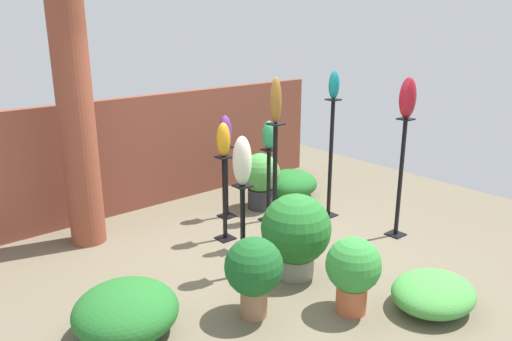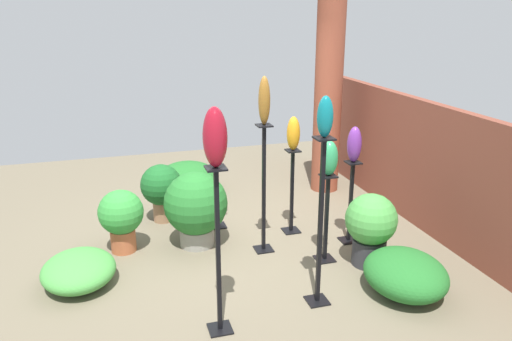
{
  "view_description": "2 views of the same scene",
  "coord_description": "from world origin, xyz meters",
  "px_view_note": "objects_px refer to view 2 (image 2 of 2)",
  "views": [
    {
      "loc": [
        -3.35,
        -3.74,
        2.58
      ],
      "look_at": [
        0.15,
        0.39,
        0.91
      ],
      "focal_mm": 35.0,
      "sensor_mm": 36.0,
      "label": 1
    },
    {
      "loc": [
        5.21,
        -1.28,
        2.63
      ],
      "look_at": [
        -0.12,
        0.32,
        0.8
      ],
      "focal_mm": 35.0,
      "sensor_mm": 36.0,
      "label": 2
    }
  ],
  "objects_px": {
    "brick_pillar": "(328,98)",
    "pedestal_violet": "(350,206)",
    "pedestal_ruby": "(218,259)",
    "art_vase_ruby": "(215,137)",
    "pedestal_amber": "(292,195)",
    "pedestal_jade": "(326,223)",
    "pedestal_ivory": "(217,193)",
    "art_vase_violet": "(354,144)",
    "potted_plant_walkway_edge": "(371,225)",
    "potted_plant_front_right": "(161,187)",
    "pedestal_bronze": "(264,194)",
    "art_vase_jade": "(329,158)",
    "potted_plant_front_left": "(196,206)",
    "art_vase_ivory": "(215,130)",
    "pedestal_teal": "(320,230)",
    "art_vase_teal": "(325,117)",
    "potted_plant_mid_left": "(121,216)",
    "art_vase_amber": "(293,133)"
  },
  "relations": [
    {
      "from": "brick_pillar",
      "to": "pedestal_violet",
      "type": "distance_m",
      "value": 2.02
    },
    {
      "from": "pedestal_violet",
      "to": "art_vase_amber",
      "type": "relative_size",
      "value": 2.46
    },
    {
      "from": "pedestal_ruby",
      "to": "art_vase_teal",
      "type": "distance_m",
      "value": 1.47
    },
    {
      "from": "pedestal_ivory",
      "to": "art_vase_teal",
      "type": "distance_m",
      "value": 2.38
    },
    {
      "from": "pedestal_ivory",
      "to": "art_vase_jade",
      "type": "height_order",
      "value": "art_vase_jade"
    },
    {
      "from": "pedestal_ruby",
      "to": "pedestal_teal",
      "type": "bearing_deg",
      "value": 99.34
    },
    {
      "from": "art_vase_ivory",
      "to": "potted_plant_front_left",
      "type": "distance_m",
      "value": 0.93
    },
    {
      "from": "pedestal_amber",
      "to": "art_vase_ruby",
      "type": "bearing_deg",
      "value": -37.24
    },
    {
      "from": "pedestal_teal",
      "to": "pedestal_bronze",
      "type": "height_order",
      "value": "pedestal_teal"
    },
    {
      "from": "brick_pillar",
      "to": "pedestal_bronze",
      "type": "height_order",
      "value": "brick_pillar"
    },
    {
      "from": "brick_pillar",
      "to": "pedestal_ivory",
      "type": "xyz_separation_m",
      "value": [
        0.89,
        -1.85,
        -0.94
      ]
    },
    {
      "from": "potted_plant_walkway_edge",
      "to": "potted_plant_front_right",
      "type": "bearing_deg",
      "value": -132.06
    },
    {
      "from": "pedestal_ruby",
      "to": "art_vase_ruby",
      "type": "xyz_separation_m",
      "value": [
        0.0,
        0.0,
        1.02
      ]
    },
    {
      "from": "pedestal_ivory",
      "to": "art_vase_jade",
      "type": "relative_size",
      "value": 2.71
    },
    {
      "from": "art_vase_violet",
      "to": "pedestal_ivory",
      "type": "bearing_deg",
      "value": -121.09
    },
    {
      "from": "pedestal_teal",
      "to": "potted_plant_front_left",
      "type": "xyz_separation_m",
      "value": [
        -1.49,
        -0.87,
        -0.25
      ]
    },
    {
      "from": "pedestal_amber",
      "to": "potted_plant_front_left",
      "type": "xyz_separation_m",
      "value": [
        0.03,
        -1.17,
        0.01
      ]
    },
    {
      "from": "potted_plant_front_left",
      "to": "potted_plant_front_right",
      "type": "distance_m",
      "value": 0.87
    },
    {
      "from": "pedestal_teal",
      "to": "art_vase_amber",
      "type": "distance_m",
      "value": 1.63
    },
    {
      "from": "potted_plant_walkway_edge",
      "to": "potted_plant_front_right",
      "type": "relative_size",
      "value": 1.05
    },
    {
      "from": "art_vase_ruby",
      "to": "potted_plant_front_right",
      "type": "distance_m",
      "value": 2.77
    },
    {
      "from": "potted_plant_walkway_edge",
      "to": "pedestal_jade",
      "type": "bearing_deg",
      "value": -117.68
    },
    {
      "from": "pedestal_amber",
      "to": "art_vase_teal",
      "type": "bearing_deg",
      "value": -11.42
    },
    {
      "from": "pedestal_teal",
      "to": "potted_plant_mid_left",
      "type": "relative_size",
      "value": 2.2
    },
    {
      "from": "art_vase_teal",
      "to": "potted_plant_front_right",
      "type": "height_order",
      "value": "art_vase_teal"
    },
    {
      "from": "pedestal_ivory",
      "to": "art_vase_violet",
      "type": "relative_size",
      "value": 2.45
    },
    {
      "from": "pedestal_teal",
      "to": "pedestal_jade",
      "type": "distance_m",
      "value": 0.89
    },
    {
      "from": "brick_pillar",
      "to": "potted_plant_mid_left",
      "type": "xyz_separation_m",
      "value": [
        1.22,
        -3.01,
        -0.97
      ]
    },
    {
      "from": "pedestal_jade",
      "to": "art_vase_ruby",
      "type": "bearing_deg",
      "value": -56.99
    },
    {
      "from": "art_vase_ivory",
      "to": "art_vase_jade",
      "type": "xyz_separation_m",
      "value": [
        1.18,
        0.93,
        -0.08
      ]
    },
    {
      "from": "art_vase_ruby",
      "to": "potted_plant_front_left",
      "type": "height_order",
      "value": "art_vase_ruby"
    },
    {
      "from": "pedestal_teal",
      "to": "potted_plant_front_left",
      "type": "relative_size",
      "value": 1.81
    },
    {
      "from": "pedestal_ruby",
      "to": "potted_plant_front_left",
      "type": "bearing_deg",
      "value": 176.46
    },
    {
      "from": "pedestal_amber",
      "to": "art_vase_violet",
      "type": "xyz_separation_m",
      "value": [
        0.44,
        0.56,
        0.71
      ]
    },
    {
      "from": "pedestal_amber",
      "to": "potted_plant_walkway_edge",
      "type": "bearing_deg",
      "value": 26.88
    },
    {
      "from": "art_vase_teal",
      "to": "art_vase_amber",
      "type": "height_order",
      "value": "art_vase_teal"
    },
    {
      "from": "art_vase_teal",
      "to": "potted_plant_mid_left",
      "type": "bearing_deg",
      "value": -133.14
    },
    {
      "from": "pedestal_jade",
      "to": "potted_plant_walkway_edge",
      "type": "xyz_separation_m",
      "value": [
        0.22,
        0.41,
        0.01
      ]
    },
    {
      "from": "pedestal_amber",
      "to": "potted_plant_walkway_edge",
      "type": "xyz_separation_m",
      "value": [
        1.0,
        0.51,
        -0.02
      ]
    },
    {
      "from": "brick_pillar",
      "to": "art_vase_ivory",
      "type": "distance_m",
      "value": 2.06
    },
    {
      "from": "pedestal_teal",
      "to": "pedestal_ruby",
      "type": "height_order",
      "value": "pedestal_teal"
    },
    {
      "from": "pedestal_ruby",
      "to": "potted_plant_front_right",
      "type": "bearing_deg",
      "value": -175.46
    },
    {
      "from": "potted_plant_mid_left",
      "to": "pedestal_amber",
      "type": "bearing_deg",
      "value": 88.15
    },
    {
      "from": "art_vase_jade",
      "to": "art_vase_ivory",
      "type": "bearing_deg",
      "value": -141.76
    },
    {
      "from": "art_vase_ruby",
      "to": "art_vase_amber",
      "type": "distance_m",
      "value": 2.16
    },
    {
      "from": "pedestal_ivory",
      "to": "brick_pillar",
      "type": "bearing_deg",
      "value": 115.69
    },
    {
      "from": "pedestal_ivory",
      "to": "pedestal_teal",
      "type": "height_order",
      "value": "pedestal_teal"
    },
    {
      "from": "pedestal_amber",
      "to": "pedestal_jade",
      "type": "bearing_deg",
      "value": 6.99
    },
    {
      "from": "pedestal_teal",
      "to": "art_vase_ruby",
      "type": "xyz_separation_m",
      "value": [
        0.16,
        -0.97,
        0.96
      ]
    },
    {
      "from": "art_vase_ivory",
      "to": "potted_plant_front_left",
      "type": "bearing_deg",
      "value": -38.43
    }
  ]
}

